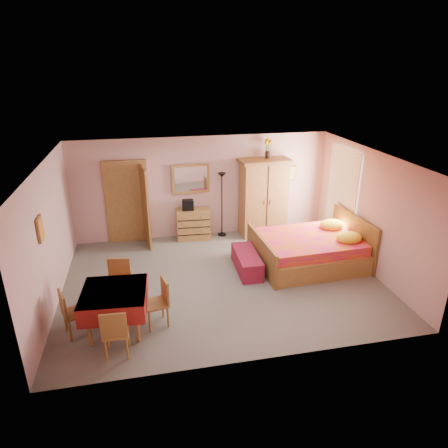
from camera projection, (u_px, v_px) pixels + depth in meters
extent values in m
plane|color=slate|center=(222.00, 280.00, 8.44)|extent=(6.50, 6.50, 0.00)
plane|color=brown|center=(222.00, 159.00, 7.45)|extent=(6.50, 6.50, 0.00)
cube|color=#C6918F|center=(203.00, 187.00, 10.21)|extent=(6.50, 0.10, 2.60)
cube|color=#C6918F|center=(257.00, 287.00, 5.68)|extent=(6.50, 0.10, 2.60)
cube|color=#C6918F|center=(49.00, 237.00, 7.33)|extent=(0.10, 5.00, 2.60)
cube|color=#C6918F|center=(370.00, 211.00, 8.56)|extent=(0.10, 5.00, 2.60)
cube|color=#9E6B35|center=(128.00, 203.00, 9.93)|extent=(1.06, 0.12, 2.15)
cube|color=white|center=(343.00, 189.00, 9.58)|extent=(0.08, 1.40, 1.95)
cube|color=orange|center=(40.00, 229.00, 6.64)|extent=(0.04, 0.32, 0.42)
cube|color=#D8BF59|center=(290.00, 173.00, 10.53)|extent=(0.30, 0.04, 0.40)
cube|color=#A37137|center=(193.00, 224.00, 10.27)|extent=(0.87, 0.47, 0.80)
cube|color=white|center=(191.00, 179.00, 10.02)|extent=(0.96, 0.11, 0.75)
cube|color=black|center=(188.00, 205.00, 10.06)|extent=(0.29, 0.22, 0.26)
cube|color=black|center=(222.00, 205.00, 10.30)|extent=(0.28, 0.28, 1.69)
cube|color=#A06536|center=(263.00, 198.00, 10.34)|extent=(1.34, 0.77, 2.02)
cube|color=yellow|center=(268.00, 148.00, 9.98)|extent=(0.21, 0.21, 0.49)
cube|color=#D11463|center=(309.00, 242.00, 8.92)|extent=(2.42, 1.95, 1.08)
cube|color=maroon|center=(247.00, 262.00, 8.76)|extent=(0.49, 1.25, 0.41)
cube|color=maroon|center=(116.00, 310.00, 6.74)|extent=(1.13, 1.13, 0.77)
cube|color=#AA7B39|center=(116.00, 331.00, 6.15)|extent=(0.41, 0.41, 0.86)
cube|color=olive|center=(119.00, 285.00, 7.37)|extent=(0.47, 0.47, 0.91)
cube|color=olive|center=(75.00, 312.00, 6.63)|extent=(0.50, 0.50, 0.84)
cube|color=olive|center=(156.00, 303.00, 6.86)|extent=(0.47, 0.47, 0.87)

